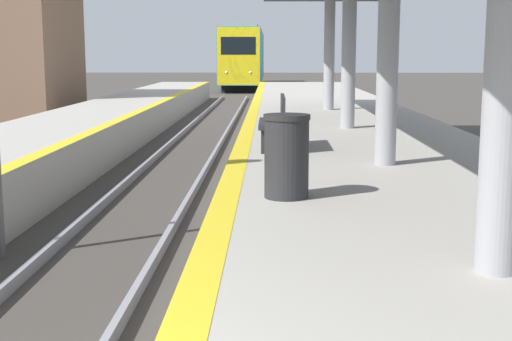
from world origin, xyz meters
name	(u,v)px	position (x,y,z in m)	size (l,w,h in m)	color
train	(244,57)	(0.00, 55.82, 2.36)	(2.87, 21.86, 4.64)	black
trash_bin	(287,156)	(2.34, 5.64, 1.46)	(0.53, 0.53, 0.96)	#262628
bench	(276,121)	(2.24, 9.90, 1.47)	(0.44, 1.56, 0.92)	#28282D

